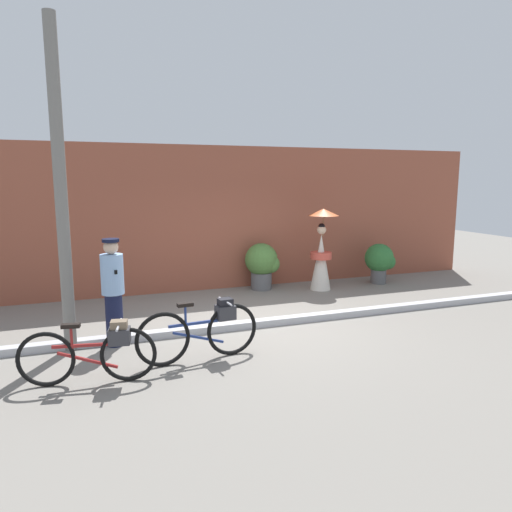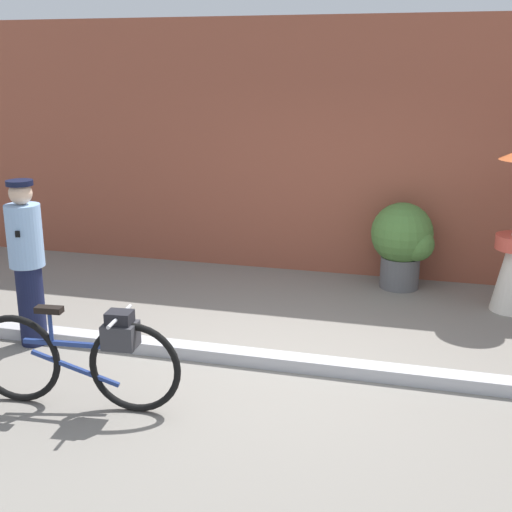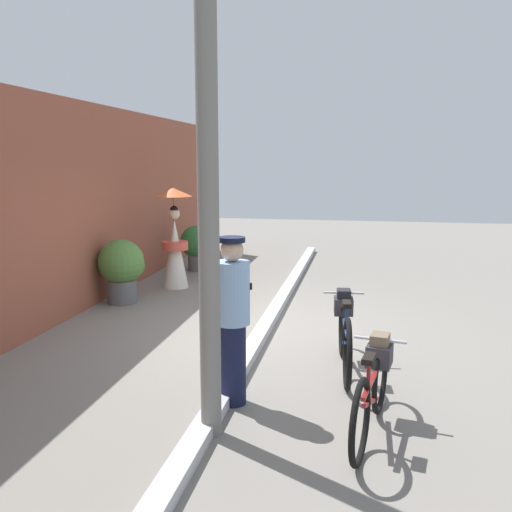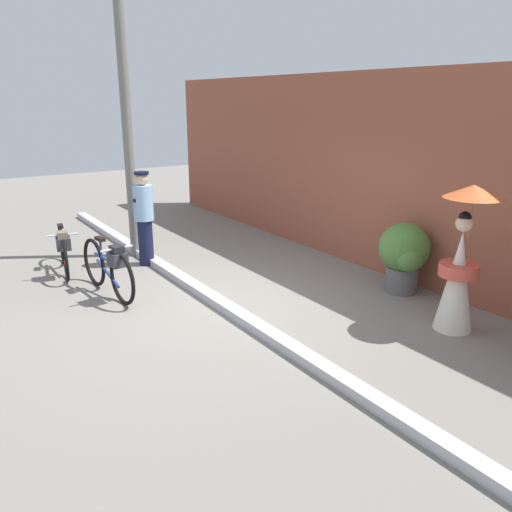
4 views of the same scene
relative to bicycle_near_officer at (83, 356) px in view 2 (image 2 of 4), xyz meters
name	(u,v)px [view 2 (image 2 of 4)]	position (x,y,z in m)	size (l,w,h in m)	color
ground_plane	(273,366)	(1.31, 1.15, -0.45)	(30.00, 30.00, 0.00)	gray
building_wall	(331,148)	(1.31, 4.38, 1.20)	(14.00, 0.40, 3.31)	brown
sidewalk_curb	(273,360)	(1.31, 1.15, -0.39)	(14.00, 0.20, 0.12)	#B2B2B7
bicycle_near_officer	(83,356)	(0.00, 0.00, 0.00)	(1.79, 0.48, 0.86)	black
person_officer	(27,259)	(-1.15, 1.04, 0.44)	(0.34, 0.38, 1.67)	#141938
potted_plant_by_door	(403,241)	(2.33, 3.78, 0.16)	(0.78, 0.77, 1.09)	#59595B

